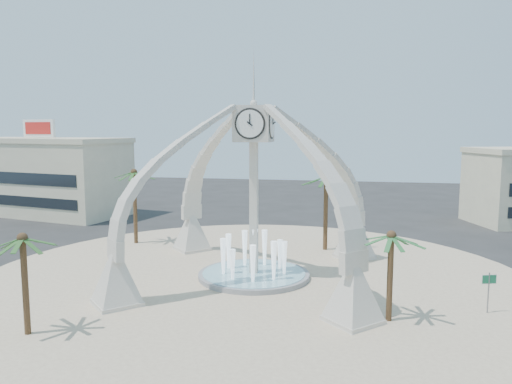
% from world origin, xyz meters
% --- Properties ---
extents(ground, '(140.00, 140.00, 0.00)m').
position_xyz_m(ground, '(0.00, 0.00, 0.00)').
color(ground, '#282828').
rests_on(ground, ground).
extents(plaza, '(40.00, 40.00, 0.06)m').
position_xyz_m(plaza, '(0.00, 0.00, 0.03)').
color(plaza, beige).
rests_on(plaza, ground).
extents(clock_tower, '(17.94, 17.94, 16.30)m').
position_xyz_m(clock_tower, '(-0.00, -0.00, 6.49)').
color(clock_tower, beige).
rests_on(clock_tower, ground).
extents(fountain, '(8.00, 8.00, 3.62)m').
position_xyz_m(fountain, '(0.00, 0.00, 0.29)').
color(fountain, gray).
rests_on(fountain, ground).
extents(building_nw, '(23.75, 13.73, 11.90)m').
position_xyz_m(building_nw, '(-32.00, 22.00, 4.83)').
color(building_nw, beige).
rests_on(building_nw, ground).
extents(palm_east, '(4.02, 4.02, 5.55)m').
position_xyz_m(palm_east, '(9.04, -6.46, 4.83)').
color(palm_east, brown).
rests_on(palm_east, ground).
extents(palm_west, '(4.04, 4.04, 7.47)m').
position_xyz_m(palm_west, '(-13.10, 8.58, 6.62)').
color(palm_west, brown).
rests_on(palm_west, ground).
extents(palm_north, '(4.72, 4.72, 7.32)m').
position_xyz_m(palm_north, '(4.50, 9.52, 6.44)').
color(palm_north, brown).
rests_on(palm_north, ground).
extents(palm_south, '(4.23, 4.23, 5.82)m').
position_xyz_m(palm_south, '(-9.57, -12.11, 5.09)').
color(palm_south, brown).
rests_on(palm_south, ground).
extents(street_sign, '(0.87, 0.29, 2.46)m').
position_xyz_m(street_sign, '(14.76, -4.11, 1.76)').
color(street_sign, slate).
rests_on(street_sign, ground).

